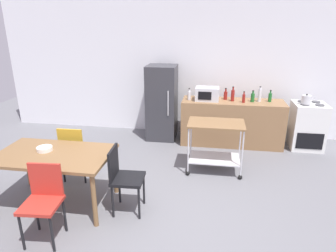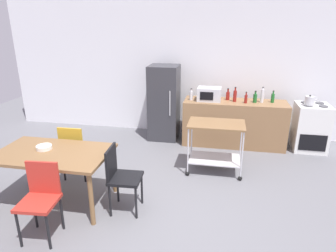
# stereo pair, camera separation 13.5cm
# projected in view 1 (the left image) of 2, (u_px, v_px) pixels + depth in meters

# --- Properties ---
(ground_plane) EXTENTS (12.00, 12.00, 0.00)m
(ground_plane) POSITION_uv_depth(u_px,v_px,m) (167.00, 214.00, 3.92)
(ground_plane) COLOR slate
(back_wall) EXTENTS (8.40, 0.12, 2.90)m
(back_wall) POSITION_uv_depth(u_px,v_px,m) (191.00, 67.00, 6.42)
(back_wall) COLOR white
(back_wall) RESTS_ON ground_plane
(kitchen_counter) EXTENTS (2.00, 0.64, 0.90)m
(kitchen_counter) POSITION_uv_depth(u_px,v_px,m) (232.00, 122.00, 6.06)
(kitchen_counter) COLOR olive
(kitchen_counter) RESTS_ON ground_plane
(dining_table) EXTENTS (1.50, 0.90, 0.75)m
(dining_table) POSITION_uv_depth(u_px,v_px,m) (54.00, 159.00, 3.95)
(dining_table) COLOR brown
(dining_table) RESTS_ON ground_plane
(chair_black) EXTENTS (0.42, 0.42, 0.89)m
(chair_black) POSITION_uv_depth(u_px,v_px,m) (123.00, 175.00, 3.85)
(chair_black) COLOR black
(chair_black) RESTS_ON ground_plane
(chair_mustard) EXTENTS (0.41, 0.41, 0.89)m
(chair_mustard) POSITION_uv_depth(u_px,v_px,m) (75.00, 149.00, 4.63)
(chair_mustard) COLOR gold
(chair_mustard) RESTS_ON ground_plane
(chair_red) EXTENTS (0.43, 0.43, 0.89)m
(chair_red) POSITION_uv_depth(u_px,v_px,m) (43.00, 198.00, 3.35)
(chair_red) COLOR #B72D23
(chair_red) RESTS_ON ground_plane
(stove_oven) EXTENTS (0.60, 0.61, 0.92)m
(stove_oven) POSITION_uv_depth(u_px,v_px,m) (307.00, 126.00, 5.86)
(stove_oven) COLOR white
(stove_oven) RESTS_ON ground_plane
(refrigerator) EXTENTS (0.60, 0.63, 1.55)m
(refrigerator) POSITION_uv_depth(u_px,v_px,m) (162.00, 103.00, 6.26)
(refrigerator) COLOR #333338
(refrigerator) RESTS_ON ground_plane
(kitchen_cart) EXTENTS (0.91, 0.57, 0.85)m
(kitchen_cart) POSITION_uv_depth(u_px,v_px,m) (215.00, 139.00, 4.90)
(kitchen_cart) COLOR brown
(kitchen_cart) RESTS_ON ground_plane
(bottle_soda) EXTENTS (0.07, 0.07, 0.23)m
(bottle_soda) POSITION_uv_depth(u_px,v_px,m) (189.00, 95.00, 5.97)
(bottle_soda) COLOR silver
(bottle_soda) RESTS_ON kitchen_counter
(microwave) EXTENTS (0.46, 0.35, 0.26)m
(microwave) POSITION_uv_depth(u_px,v_px,m) (207.00, 94.00, 5.92)
(microwave) COLOR silver
(microwave) RESTS_ON kitchen_counter
(bottle_wine) EXTENTS (0.07, 0.07, 0.23)m
(bottle_wine) POSITION_uv_depth(u_px,v_px,m) (225.00, 95.00, 5.99)
(bottle_wine) COLOR maroon
(bottle_wine) RESTS_ON kitchen_counter
(bottle_sparkling_water) EXTENTS (0.07, 0.07, 0.29)m
(bottle_sparkling_water) POSITION_uv_depth(u_px,v_px,m) (233.00, 95.00, 5.86)
(bottle_sparkling_water) COLOR maroon
(bottle_sparkling_water) RESTS_ON kitchen_counter
(bottle_olive_oil) EXTENTS (0.06, 0.06, 0.22)m
(bottle_olive_oil) POSITION_uv_depth(u_px,v_px,m) (244.00, 98.00, 5.76)
(bottle_olive_oil) COLOR maroon
(bottle_olive_oil) RESTS_ON kitchen_counter
(bottle_vinegar) EXTENTS (0.07, 0.07, 0.23)m
(bottle_vinegar) POSITION_uv_depth(u_px,v_px,m) (253.00, 97.00, 5.81)
(bottle_vinegar) COLOR #1E6628
(bottle_vinegar) RESTS_ON kitchen_counter
(bottle_hot_sauce) EXTENTS (0.07, 0.07, 0.30)m
(bottle_hot_sauce) POSITION_uv_depth(u_px,v_px,m) (260.00, 95.00, 5.81)
(bottle_hot_sauce) COLOR silver
(bottle_hot_sauce) RESTS_ON kitchen_counter
(bottle_sesame_oil) EXTENTS (0.07, 0.07, 0.23)m
(bottle_sesame_oil) POSITION_uv_depth(u_px,v_px,m) (270.00, 97.00, 5.82)
(bottle_sesame_oil) COLOR #1E6628
(bottle_sesame_oil) RESTS_ON kitchen_counter
(fruit_bowl) EXTENTS (0.20, 0.20, 0.05)m
(fruit_bowl) POSITION_uv_depth(u_px,v_px,m) (45.00, 149.00, 4.00)
(fruit_bowl) COLOR white
(fruit_bowl) RESTS_ON dining_table
(kettle) EXTENTS (0.24, 0.17, 0.19)m
(kettle) POSITION_uv_depth(u_px,v_px,m) (306.00, 100.00, 5.60)
(kettle) COLOR silver
(kettle) RESTS_ON stove_oven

